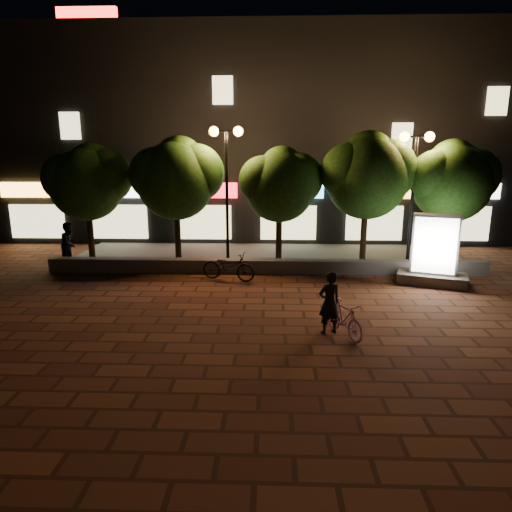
{
  "coord_description": "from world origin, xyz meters",
  "views": [
    {
      "loc": [
        0.2,
        -11.77,
        4.32
      ],
      "look_at": [
        -0.26,
        1.5,
        1.22
      ],
      "focal_mm": 31.17,
      "sensor_mm": 36.0,
      "label": 1
    }
  ],
  "objects_px": {
    "street_lamp_right": "(415,164)",
    "pedestrian": "(70,244)",
    "tree_far_left": "(88,180)",
    "tree_mid": "(281,182)",
    "tree_left": "(177,176)",
    "ad_kiosk": "(434,256)",
    "rider": "(329,303)",
    "tree_far_right": "(453,178)",
    "tree_right": "(368,173)",
    "scooter_pink": "(344,318)",
    "street_lamp_left": "(226,160)",
    "scooter_parked": "(229,266)"
  },
  "relations": [
    {
      "from": "tree_right",
      "to": "rider",
      "type": "height_order",
      "value": "tree_right"
    },
    {
      "from": "tree_far_left",
      "to": "scooter_parked",
      "type": "height_order",
      "value": "tree_far_left"
    },
    {
      "from": "tree_far_right",
      "to": "street_lamp_left",
      "type": "bearing_deg",
      "value": -178.24
    },
    {
      "from": "tree_left",
      "to": "street_lamp_right",
      "type": "height_order",
      "value": "street_lamp_right"
    },
    {
      "from": "street_lamp_left",
      "to": "scooter_pink",
      "type": "xyz_separation_m",
      "value": [
        3.47,
        -6.88,
        -3.59
      ]
    },
    {
      "from": "pedestrian",
      "to": "tree_mid",
      "type": "bearing_deg",
      "value": -67.42
    },
    {
      "from": "rider",
      "to": "pedestrian",
      "type": "distance_m",
      "value": 10.98
    },
    {
      "from": "tree_far_left",
      "to": "tree_far_right",
      "type": "relative_size",
      "value": 0.97
    },
    {
      "from": "tree_mid",
      "to": "scooter_parked",
      "type": "xyz_separation_m",
      "value": [
        -1.81,
        -2.46,
        -2.72
      ]
    },
    {
      "from": "tree_left",
      "to": "street_lamp_right",
      "type": "relative_size",
      "value": 0.98
    },
    {
      "from": "street_lamp_left",
      "to": "scooter_parked",
      "type": "relative_size",
      "value": 2.72
    },
    {
      "from": "street_lamp_left",
      "to": "tree_mid",
      "type": "bearing_deg",
      "value": 7.31
    },
    {
      "from": "tree_mid",
      "to": "scooter_pink",
      "type": "relative_size",
      "value": 3.07
    },
    {
      "from": "street_lamp_left",
      "to": "scooter_pink",
      "type": "bearing_deg",
      "value": -63.25
    },
    {
      "from": "tree_left",
      "to": "pedestrian",
      "type": "height_order",
      "value": "tree_left"
    },
    {
      "from": "ad_kiosk",
      "to": "street_lamp_right",
      "type": "bearing_deg",
      "value": 92.57
    },
    {
      "from": "tree_right",
      "to": "scooter_parked",
      "type": "height_order",
      "value": "tree_right"
    },
    {
      "from": "pedestrian",
      "to": "scooter_parked",
      "type": "bearing_deg",
      "value": -87.91
    },
    {
      "from": "rider",
      "to": "scooter_parked",
      "type": "xyz_separation_m",
      "value": [
        -2.88,
        4.53,
        -0.29
      ]
    },
    {
      "from": "tree_left",
      "to": "tree_right",
      "type": "relative_size",
      "value": 0.97
    },
    {
      "from": "ad_kiosk",
      "to": "tree_left",
      "type": "bearing_deg",
      "value": 163.52
    },
    {
      "from": "tree_far_left",
      "to": "tree_left",
      "type": "height_order",
      "value": "tree_left"
    },
    {
      "from": "street_lamp_right",
      "to": "pedestrian",
      "type": "height_order",
      "value": "street_lamp_right"
    },
    {
      "from": "tree_far_left",
      "to": "rider",
      "type": "bearing_deg",
      "value": -39.23
    },
    {
      "from": "tree_far_left",
      "to": "scooter_parked",
      "type": "bearing_deg",
      "value": -23.43
    },
    {
      "from": "scooter_parked",
      "to": "scooter_pink",
      "type": "bearing_deg",
      "value": -129.12
    },
    {
      "from": "tree_mid",
      "to": "tree_far_right",
      "type": "relative_size",
      "value": 0.95
    },
    {
      "from": "tree_far_left",
      "to": "scooter_parked",
      "type": "relative_size",
      "value": 2.44
    },
    {
      "from": "rider",
      "to": "street_lamp_right",
      "type": "bearing_deg",
      "value": -141.49
    },
    {
      "from": "scooter_pink",
      "to": "tree_right",
      "type": "bearing_deg",
      "value": 49.35
    },
    {
      "from": "tree_far_right",
      "to": "tree_right",
      "type": "bearing_deg",
      "value": 180.0
    },
    {
      "from": "tree_far_right",
      "to": "ad_kiosk",
      "type": "relative_size",
      "value": 1.96
    },
    {
      "from": "tree_left",
      "to": "tree_right",
      "type": "distance_m",
      "value": 7.3
    },
    {
      "from": "ad_kiosk",
      "to": "scooter_parked",
      "type": "xyz_separation_m",
      "value": [
        -6.87,
        0.22,
        -0.46
      ]
    },
    {
      "from": "ad_kiosk",
      "to": "rider",
      "type": "relative_size",
      "value": 1.54
    },
    {
      "from": "street_lamp_left",
      "to": "scooter_parked",
      "type": "xyz_separation_m",
      "value": [
        0.24,
        -2.2,
        -3.53
      ]
    },
    {
      "from": "ad_kiosk",
      "to": "tree_right",
      "type": "bearing_deg",
      "value": 123.19
    },
    {
      "from": "pedestrian",
      "to": "rider",
      "type": "bearing_deg",
      "value": -107.52
    },
    {
      "from": "street_lamp_right",
      "to": "pedestrian",
      "type": "relative_size",
      "value": 2.97
    },
    {
      "from": "tree_far_right",
      "to": "tree_left",
      "type": "bearing_deg",
      "value": 180.0
    },
    {
      "from": "street_lamp_right",
      "to": "pedestrian",
      "type": "distance_m",
      "value": 13.35
    },
    {
      "from": "tree_far_left",
      "to": "tree_mid",
      "type": "distance_m",
      "value": 7.5
    },
    {
      "from": "tree_mid",
      "to": "tree_left",
      "type": "bearing_deg",
      "value": 180.0
    },
    {
      "from": "tree_mid",
      "to": "tree_right",
      "type": "height_order",
      "value": "tree_right"
    },
    {
      "from": "tree_far_right",
      "to": "street_lamp_right",
      "type": "relative_size",
      "value": 0.96
    },
    {
      "from": "tree_left",
      "to": "tree_far_right",
      "type": "xyz_separation_m",
      "value": [
        10.5,
        -0.0,
        -0.08
      ]
    },
    {
      "from": "tree_far_right",
      "to": "pedestrian",
      "type": "xyz_separation_m",
      "value": [
        -14.55,
        -0.88,
        -2.45
      ]
    },
    {
      "from": "tree_far_left",
      "to": "street_lamp_right",
      "type": "distance_m",
      "value": 12.47
    },
    {
      "from": "scooter_pink",
      "to": "pedestrian",
      "type": "height_order",
      "value": "pedestrian"
    },
    {
      "from": "street_lamp_right",
      "to": "tree_right",
      "type": "bearing_deg",
      "value": 170.9
    }
  ]
}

